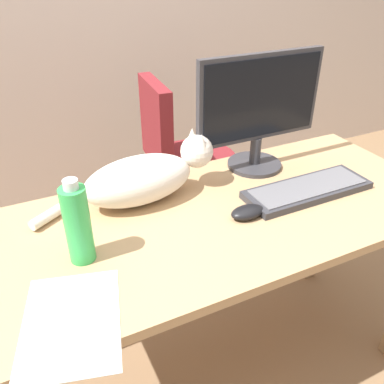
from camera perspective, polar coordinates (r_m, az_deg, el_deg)
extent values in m
plane|color=#846647|center=(1.80, 4.02, -22.84)|extent=(8.00, 8.00, 0.00)
cube|color=tan|center=(1.28, 5.21, -3.03)|extent=(1.45, 0.65, 0.03)
cube|color=#977752|center=(1.60, -22.71, -15.10)|extent=(0.06, 0.06, 0.72)
cube|color=#977752|center=(2.02, 17.28, -3.34)|extent=(0.06, 0.06, 0.72)
cylinder|color=black|center=(2.34, 0.15, -6.73)|extent=(0.48, 0.48, 0.04)
cylinder|color=black|center=(2.21, 0.16, -2.12)|extent=(0.06, 0.06, 0.49)
cylinder|color=maroon|center=(2.07, 0.17, 4.25)|extent=(0.44, 0.44, 0.06)
cube|color=maroon|center=(1.93, -5.10, 9.46)|extent=(0.09, 0.36, 0.40)
cylinder|color=#333338|center=(1.54, 8.76, 3.88)|extent=(0.20, 0.20, 0.01)
cylinder|color=#333338|center=(1.51, 8.93, 5.81)|extent=(0.04, 0.04, 0.10)
cube|color=#333338|center=(1.44, 9.58, 13.01)|extent=(0.48, 0.03, 0.30)
cube|color=black|center=(1.43, 9.92, 12.84)|extent=(0.45, 0.01, 0.27)
cube|color=#333338|center=(1.40, 15.95, 0.28)|extent=(0.44, 0.15, 0.02)
cube|color=slate|center=(1.40, 16.04, 0.78)|extent=(0.40, 0.12, 0.00)
ellipsoid|color=silver|center=(1.29, -7.52, 1.67)|extent=(0.37, 0.21, 0.15)
sphere|color=silver|center=(1.35, 0.68, 5.76)|extent=(0.11, 0.11, 0.11)
cone|color=silver|center=(1.35, 0.03, 8.13)|extent=(0.04, 0.04, 0.04)
cone|color=silver|center=(1.31, 1.37, 7.23)|extent=(0.04, 0.04, 0.04)
cylinder|color=silver|center=(1.29, -18.67, -2.61)|extent=(0.17, 0.12, 0.03)
ellipsoid|color=black|center=(1.24, 7.84, -2.81)|extent=(0.11, 0.06, 0.04)
cube|color=white|center=(0.97, -16.65, -17.09)|extent=(0.28, 0.34, 0.00)
cylinder|color=green|center=(1.06, -15.81, -4.54)|extent=(0.07, 0.07, 0.21)
cylinder|color=silver|center=(1.00, -16.77, 1.03)|extent=(0.04, 0.04, 0.02)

